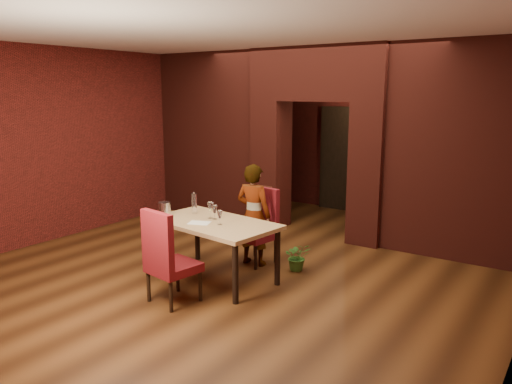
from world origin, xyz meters
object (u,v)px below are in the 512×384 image
wine_glass_a (211,210)px  wine_glass_c (220,218)px  chair_near (173,256)px  dining_table (214,250)px  wine_glass_b (215,212)px  person_seated (254,215)px  chair_far (255,226)px  water_bottle (194,203)px  wine_bucket (164,210)px  potted_plant (298,256)px

wine_glass_a → wine_glass_c: (0.30, -0.18, -0.02)m
chair_near → dining_table: bearing=-76.4°
wine_glass_b → person_seated: bearing=78.6°
chair_far → wine_glass_b: chair_far is taller
water_bottle → chair_far: bearing=48.7°
wine_glass_c → wine_bucket: wine_bucket is taller
person_seated → wine_glass_c: 0.90m
wine_glass_c → wine_glass_a: bearing=148.7°
chair_far → water_bottle: bearing=-121.8°
wine_glass_c → water_bottle: bearing=157.7°
chair_near → chair_far: bearing=-81.6°
wine_glass_a → wine_glass_b: size_ratio=1.16×
wine_bucket → dining_table: bearing=15.6°
dining_table → water_bottle: water_bottle is taller
chair_near → wine_glass_a: bearing=-69.3°
person_seated → chair_far: bearing=-85.9°
dining_table → wine_glass_c: 0.53m
chair_near → potted_plant: chair_near is taller
chair_near → wine_glass_b: bearing=-73.8°
wine_bucket → potted_plant: 1.95m
dining_table → potted_plant: dining_table is taller
chair_near → potted_plant: (0.69, 1.74, -0.37)m
person_seated → wine_glass_a: bearing=69.0°
chair_far → chair_near: chair_near is taller
wine_bucket → water_bottle: bearing=61.9°
person_seated → potted_plant: (0.66, 0.12, -0.53)m
dining_table → wine_glass_a: bearing=149.5°
wine_glass_a → water_bottle: 0.38m
wine_glass_a → water_bottle: size_ratio=0.73×
water_bottle → wine_bucket: bearing=-118.1°
chair_far → potted_plant: chair_far is taller
chair_far → dining_table: bearing=-86.2°
chair_far → wine_glass_c: (0.09, -0.93, 0.34)m
chair_near → person_seated: person_seated is taller
chair_near → wine_bucket: 1.05m
person_seated → wine_bucket: person_seated is taller
dining_table → wine_glass_c: size_ratio=9.09×
dining_table → water_bottle: 0.76m
dining_table → chair_near: bearing=-78.6°
potted_plant → wine_glass_c: bearing=-120.0°
chair_near → wine_bucket: bearing=-31.0°
wine_glass_a → chair_far: bearing=74.4°
wine_glass_a → person_seated: bearing=72.8°
wine_glass_a → dining_table: bearing=-37.3°
dining_table → potted_plant: bearing=57.2°
chair_far → person_seated: bearing=-72.6°
water_bottle → potted_plant: water_bottle is taller
water_bottle → wine_glass_a: bearing=-13.8°
wine_glass_c → potted_plant: (0.58, 1.00, -0.69)m
chair_far → person_seated: person_seated is taller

